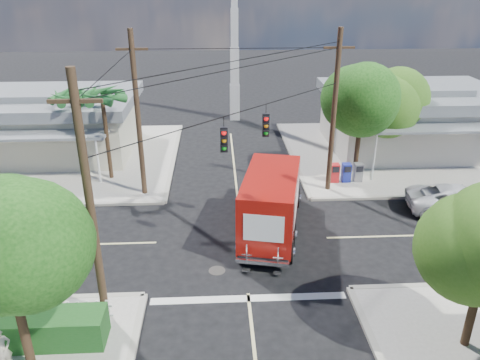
{
  "coord_description": "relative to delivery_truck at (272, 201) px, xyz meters",
  "views": [
    {
      "loc": [
        -1.09,
        -18.83,
        11.38
      ],
      "look_at": [
        0.0,
        2.0,
        2.2
      ],
      "focal_mm": 35.0,
      "sensor_mm": 36.0,
      "label": 1
    }
  ],
  "objects": [
    {
      "name": "road_markings",
      "position": [
        -1.45,
        -2.26,
        -1.63
      ],
      "size": [
        32.0,
        32.0,
        0.01
      ],
      "color": "beige",
      "rests_on": "ground"
    },
    {
      "name": "palm_nw_back",
      "position": [
        -10.95,
        8.21,
        3.03
      ],
      "size": [
        3.01,
        3.08,
        5.19
      ],
      "color": "#422D1C",
      "rests_on": "sidewalk_nw"
    },
    {
      "name": "tree_sw_front",
      "position": [
        -8.44,
        -8.33,
        2.69
      ],
      "size": [
        3.88,
        3.78,
        6.03
      ],
      "color": "#422D1C",
      "rests_on": "sidewalk_sw"
    },
    {
      "name": "building_ne",
      "position": [
        11.05,
        11.17,
        0.68
      ],
      "size": [
        11.8,
        10.2,
        4.5
      ],
      "color": "beige",
      "rests_on": "sidewalk_ne"
    },
    {
      "name": "palm_nw_front",
      "position": [
        -8.95,
        6.71,
        3.41
      ],
      "size": [
        3.01,
        3.08,
        5.59
      ],
      "color": "#422D1C",
      "rests_on": "sidewalk_nw"
    },
    {
      "name": "sidewalk_nw",
      "position": [
        -12.33,
        10.09,
        -1.57
      ],
      "size": [
        14.12,
        14.12,
        0.14
      ],
      "color": "#A49E94",
      "rests_on": "ground"
    },
    {
      "name": "utility_poles",
      "position": [
        -3.03,
        0.81,
        3.04
      ],
      "size": [
        12.0,
        10.68,
        9.0
      ],
      "color": "#473321",
      "rests_on": "ground"
    },
    {
      "name": "ground",
      "position": [
        -1.45,
        -0.79,
        -1.64
      ],
      "size": [
        120.0,
        120.0,
        0.0
      ],
      "primitive_type": "plane",
      "color": "black",
      "rests_on": "ground"
    },
    {
      "name": "sidewalk_ne",
      "position": [
        9.43,
        10.09,
        -1.57
      ],
      "size": [
        14.12,
        14.12,
        0.14
      ],
      "color": "#A49E94",
      "rests_on": "ground"
    },
    {
      "name": "pedestrian",
      "position": [
        -9.19,
        -8.36,
        -0.73
      ],
      "size": [
        0.65,
        0.66,
        1.53
      ],
      "primitive_type": "imported",
      "rotation": [
        0.0,
        0.0,
        0.82
      ],
      "color": "#BCB6A2",
      "rests_on": "sidewalk_sw"
    },
    {
      "name": "tree_ne_back",
      "position": [
        8.36,
        8.17,
        2.55
      ],
      "size": [
        3.77,
        3.66,
        5.82
      ],
      "color": "#422D1C",
      "rests_on": "sidewalk_ne"
    },
    {
      "name": "building_nw",
      "position": [
        -13.45,
        11.67,
        0.58
      ],
      "size": [
        10.8,
        10.2,
        4.3
      ],
      "color": "beige",
      "rests_on": "sidewalk_nw"
    },
    {
      "name": "parked_car",
      "position": [
        9.88,
        1.36,
        -0.91
      ],
      "size": [
        5.49,
        3.1,
        1.45
      ],
      "primitive_type": "imported",
      "rotation": [
        0.0,
        0.0,
        1.43
      ],
      "color": "silver",
      "rests_on": "ground"
    },
    {
      "name": "radio_tower",
      "position": [
        -0.95,
        19.21,
        4.0
      ],
      "size": [
        0.8,
        0.8,
        17.0
      ],
      "color": "silver",
      "rests_on": "ground"
    },
    {
      "name": "hedge_sw",
      "position": [
        -9.45,
        -7.19,
        -0.95
      ],
      "size": [
        6.2,
        1.2,
        1.1
      ],
      "primitive_type": "cube",
      "color": "#144917",
      "rests_on": "sidewalk_sw"
    },
    {
      "name": "tree_ne_front",
      "position": [
        5.76,
        5.97,
        3.13
      ],
      "size": [
        4.21,
        4.14,
        6.66
      ],
      "color": "#422D1C",
      "rests_on": "sidewalk_ne"
    },
    {
      "name": "vending_boxes",
      "position": [
        5.05,
        5.41,
        -0.95
      ],
      "size": [
        1.9,
        0.5,
        1.1
      ],
      "color": "red",
      "rests_on": "sidewalk_ne"
    },
    {
      "name": "picket_fence",
      "position": [
        -9.25,
        -6.39,
        -0.96
      ],
      "size": [
        5.94,
        0.06,
        1.0
      ],
      "color": "silver",
      "rests_on": "sidewalk_sw"
    },
    {
      "name": "delivery_truck",
      "position": [
        0.0,
        0.0,
        0.0
      ],
      "size": [
        3.76,
        7.74,
        3.22
      ],
      "color": "black",
      "rests_on": "ground"
    }
  ]
}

